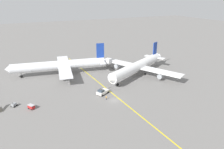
{
  "coord_description": "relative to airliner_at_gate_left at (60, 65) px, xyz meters",
  "views": [
    {
      "loc": [
        -34.84,
        -70.28,
        41.42
      ],
      "look_at": [
        8.03,
        18.74,
        4.0
      ],
      "focal_mm": 33.61,
      "sensor_mm": 36.0,
      "label": 1
    }
  ],
  "objects": [
    {
      "name": "ground_plane",
      "position": [
        12.9,
        -41.08,
        -5.3
      ],
      "size": [
        600.0,
        600.0,
        0.0
      ],
      "primitive_type": "plane",
      "color": "slate"
    },
    {
      "name": "taxiway_stripe",
      "position": [
        15.02,
        -31.08,
        -5.3
      ],
      "size": [
        6.43,
        119.88,
        0.01
      ],
      "primitive_type": "cube",
      "rotation": [
        0.0,
        0.0,
        0.05
      ],
      "color": "yellow",
      "rests_on": "ground"
    },
    {
      "name": "airliner_at_gate_left",
      "position": [
        0.0,
        0.0,
        0.0
      ],
      "size": [
        55.4,
        40.28,
        16.25
      ],
      "color": "white",
      "rests_on": "ground"
    },
    {
      "name": "airliner_being_pushed",
      "position": [
        37.76,
        -19.58,
        -0.27
      ],
      "size": [
        46.87,
        46.7,
        14.99
      ],
      "color": "white",
      "rests_on": "ground"
    },
    {
      "name": "pushback_tug",
      "position": [
        10.91,
        -33.34,
        -4.12
      ],
      "size": [
        8.59,
        5.52,
        2.8
      ],
      "color": "white",
      "rests_on": "ground"
    },
    {
      "name": "gse_baggage_cart_trailing",
      "position": [
        -19.17,
        -33.25,
        -4.44
      ],
      "size": [
        2.81,
        3.15,
        1.71
      ],
      "color": "red",
      "rests_on": "ground"
    },
    {
      "name": "gse_gpu_cart_small",
      "position": [
        -25.15,
        -28.31,
        -4.5
      ],
      "size": [
        2.61,
        2.62,
        1.9
      ],
      "color": "gray",
      "rests_on": "ground"
    },
    {
      "name": "ground_crew_wing_walker_right",
      "position": [
        10.3,
        -38.8,
        -4.46
      ],
      "size": [
        0.36,
        0.36,
        1.61
      ],
      "color": "black",
      "rests_on": "ground"
    }
  ]
}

